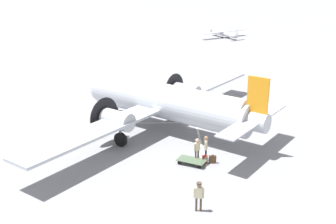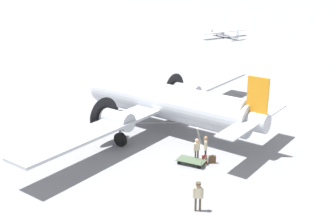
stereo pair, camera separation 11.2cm
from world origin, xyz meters
name	(u,v)px [view 1 (the left image)]	position (x,y,z in m)	size (l,w,h in m)	color
ground_plane	(168,131)	(0.00, 0.00, 0.00)	(300.00, 300.00, 0.00)	gray
apron_line_eastwest	(167,123)	(0.00, 1.91, 0.00)	(120.00, 0.16, 0.01)	silver
apron_line_northsouth	(198,131)	(2.47, 0.00, 0.00)	(0.16, 120.00, 0.01)	silver
airliner_main	(164,101)	(-0.34, 0.26, 2.51)	(19.30, 23.07, 5.78)	#ADB2BC
crew_foreground	(199,193)	(1.35, -12.14, 1.12)	(0.60, 0.33, 1.78)	#473D2D
passenger_boarding	(197,147)	(1.86, -5.77, 1.04)	(0.48, 0.40, 1.70)	#473D2D
ramp_agent	(206,145)	(2.49, -5.60, 1.11)	(0.29, 0.61, 1.82)	navy
suitcase_near_door	(212,159)	(2.91, -6.12, 0.28)	(0.50, 0.20, 0.60)	#47331E
suitcase_upright_spare	(205,159)	(2.38, -6.10, 0.29)	(0.36, 0.19, 0.62)	maroon
baggage_cart	(192,160)	(1.47, -6.25, 0.28)	(2.20, 1.82, 0.56)	#4C6047
light_aircraft_distant	(223,33)	(12.01, 48.08, 0.82)	(9.32, 7.40, 1.98)	#B7BCC6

